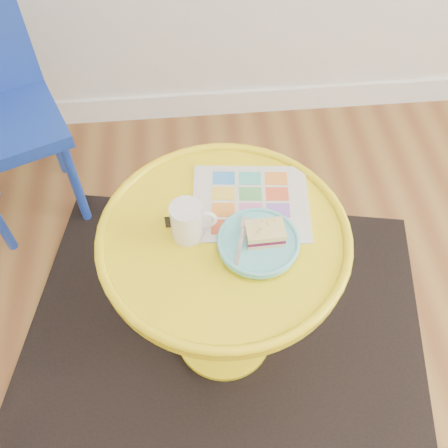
{
  "coord_description": "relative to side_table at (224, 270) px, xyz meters",
  "views": [
    {
      "loc": [
        -0.34,
        0.18,
        1.55
      ],
      "look_at": [
        -0.27,
        0.87,
        0.62
      ],
      "focal_mm": 40.0,
      "sensor_mm": 36.0,
      "label": 1
    }
  ],
  "objects": [
    {
      "name": "room_walls",
      "position": [
        -0.72,
        0.12,
        -0.36
      ],
      "size": [
        4.0,
        4.0,
        4.0
      ],
      "color": "silver",
      "rests_on": "ground"
    },
    {
      "name": "rug",
      "position": [
        0.0,
        0.0,
        -0.41
      ],
      "size": [
        1.49,
        1.33,
        0.01
      ],
      "primitive_type": "cube",
      "rotation": [
        0.0,
        0.0,
        -0.19
      ],
      "color": "black",
      "rests_on": "ground"
    },
    {
      "name": "side_table",
      "position": [
        0.0,
        0.0,
        0.0
      ],
      "size": [
        0.61,
        0.61,
        0.58
      ],
      "color": "yellow",
      "rests_on": "ground"
    },
    {
      "name": "newspaper",
      "position": [
        0.08,
        0.09,
        0.17
      ],
      "size": [
        0.32,
        0.28,
        0.01
      ],
      "primitive_type": "cube",
      "rotation": [
        0.0,
        0.0,
        -0.11
      ],
      "color": "silver",
      "rests_on": "side_table"
    },
    {
      "name": "mug",
      "position": [
        -0.08,
        0.01,
        0.22
      ],
      "size": [
        0.11,
        0.08,
        0.1
      ],
      "rotation": [
        0.0,
        0.0,
        -0.05
      ],
      "color": "white",
      "rests_on": "side_table"
    },
    {
      "name": "plate",
      "position": [
        0.08,
        -0.04,
        0.18
      ],
      "size": [
        0.19,
        0.19,
        0.02
      ],
      "color": "#61C5CD",
      "rests_on": "newspaper"
    },
    {
      "name": "cake_slice",
      "position": [
        0.09,
        -0.04,
        0.21
      ],
      "size": [
        0.09,
        0.06,
        0.04
      ],
      "rotation": [
        0.0,
        0.0,
        0.03
      ],
      "color": "#D3BC8C",
      "rests_on": "plate"
    },
    {
      "name": "fork",
      "position": [
        0.04,
        -0.04,
        0.19
      ],
      "size": [
        0.05,
        0.14,
        0.0
      ],
      "rotation": [
        0.0,
        0.0,
        -0.28
      ],
      "color": "silver",
      "rests_on": "plate"
    }
  ]
}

